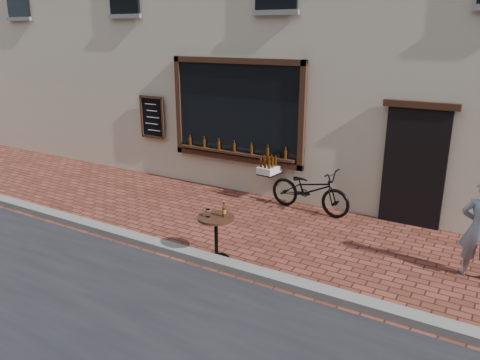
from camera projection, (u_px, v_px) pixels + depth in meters
The scene contains 5 objects.
ground at pixel (225, 276), 6.98m from camera, with size 90.00×90.00×0.00m, color #56271C.
kerb at pixel (232, 266), 7.12m from camera, with size 90.00×0.25×0.12m, color slate.
cargo_bicycle at pixel (308, 189), 9.40m from camera, with size 2.06×0.79×0.98m.
bistro_table at pixel (216, 229), 7.30m from camera, with size 0.58×0.58×1.00m.
pedestrian at pixel (480, 229), 6.74m from camera, with size 0.55×0.36×1.51m, color gray.
Camera 1 is at (3.39, -5.24, 3.45)m, focal length 35.00 mm.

